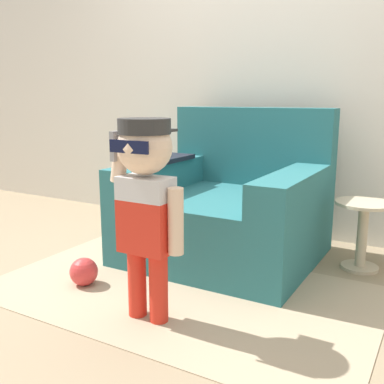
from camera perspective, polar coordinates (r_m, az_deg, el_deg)
The scene contains 7 objects.
ground_plane at distance 2.80m, azimuth 1.57°, elevation -8.91°, with size 10.00×10.00×0.00m, color #998466.
wall_back at distance 3.42m, azimuth 8.91°, elevation 16.86°, with size 10.00×0.05×2.60m.
armchair at distance 2.86m, azimuth 4.54°, elevation -2.06°, with size 1.13×1.02×0.93m.
person_child at distance 1.95m, azimuth -5.87°, elevation 0.38°, with size 0.37×0.28×0.91m.
side_table at distance 2.80m, azimuth 20.85°, elevation -4.34°, with size 0.33×0.33×0.41m.
rug at distance 2.41m, azimuth -1.55°, elevation -12.37°, with size 1.97×1.19×0.01m.
toy_ball at distance 2.52m, azimuth -13.58°, elevation -9.81°, with size 0.15×0.15×0.15m.
Camera 1 is at (1.24, -2.31, 0.99)m, focal length 42.00 mm.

